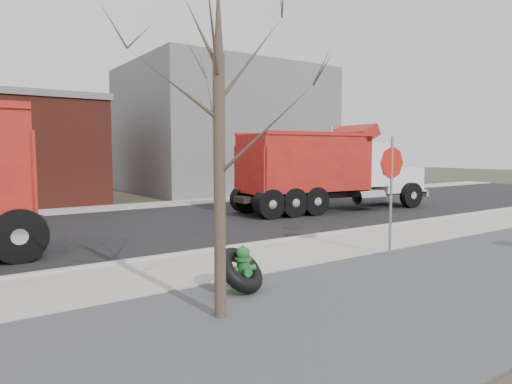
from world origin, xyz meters
TOP-DOWN VIEW (x-y plane):
  - ground at (0.00, 0.00)m, footprint 120.00×120.00m
  - gravel_verge at (0.00, -3.50)m, footprint 60.00×5.00m
  - sidewalk at (0.00, 0.25)m, footprint 60.00×2.50m
  - curb at (0.00, 1.55)m, footprint 60.00×0.15m
  - road at (0.00, 6.30)m, footprint 60.00×9.40m
  - far_sidewalk at (0.00, 12.00)m, footprint 60.00×2.00m
  - building_grey at (9.00, 18.00)m, footprint 12.00×10.00m
  - bare_tree at (-3.20, -2.60)m, footprint 3.20×3.20m
  - fire_hydrant at (-2.20, -1.70)m, footprint 0.49×0.48m
  - truck_tire at (-2.26, -1.70)m, footprint 1.24×1.19m
  - stop_sign at (2.28, -1.37)m, footprint 0.79×0.06m
  - dump_truck_red_a at (7.10, 5.95)m, footprint 9.28×3.36m

SIDE VIEW (x-z plane):
  - ground at x=0.00m, z-range 0.00..0.00m
  - road at x=0.00m, z-range 0.00..0.02m
  - gravel_verge at x=0.00m, z-range 0.00..0.03m
  - sidewalk at x=0.00m, z-range 0.00..0.06m
  - far_sidewalk at x=0.00m, z-range 0.00..0.06m
  - curb at x=0.00m, z-range 0.00..0.11m
  - fire_hydrant at x=-2.20m, z-range -0.04..0.83m
  - truck_tire at x=-2.26m, z-range -0.01..0.86m
  - dump_truck_red_a at x=7.10m, z-range 0.03..3.73m
  - stop_sign at x=2.28m, z-range 0.52..3.44m
  - bare_tree at x=-3.20m, z-range 0.70..5.90m
  - building_grey at x=9.00m, z-range 0.00..8.00m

